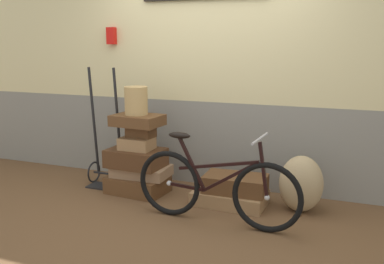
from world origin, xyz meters
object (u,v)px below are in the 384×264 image
at_px(suitcase_6, 230,198).
at_px(burlap_sack, 301,184).
at_px(suitcase_5, 137,120).
at_px(bicycle, 215,187).
at_px(suitcase_2, 136,158).
at_px(wicker_basket, 136,101).
at_px(suitcase_4, 141,131).
at_px(luggage_trolley, 106,156).
at_px(suitcase_1, 142,171).
at_px(suitcase_7, 235,184).
at_px(suitcase_0, 138,184).
at_px(suitcase_3, 137,143).

xyz_separation_m(suitcase_6, burlap_sack, (0.70, 0.08, 0.21)).
height_order(suitcase_5, bicycle, suitcase_5).
xyz_separation_m(suitcase_2, wicker_basket, (0.01, 0.01, 0.63)).
distance_m(suitcase_5, bicycle, 1.26).
xyz_separation_m(suitcase_4, suitcase_6, (1.03, -0.01, -0.63)).
distance_m(suitcase_2, luggage_trolley, 0.46).
height_order(suitcase_2, bicycle, bicycle).
distance_m(suitcase_1, suitcase_7, 1.09).
bearing_deg(bicycle, suitcase_4, 153.32).
distance_m(suitcase_0, suitcase_1, 0.16).
xyz_separation_m(suitcase_2, suitcase_7, (1.13, 0.04, -0.17)).
xyz_separation_m(suitcase_2, suitcase_4, (0.05, 0.04, 0.30)).
relative_size(wicker_basket, bicycle, 0.19).
distance_m(suitcase_4, suitcase_5, 0.13).
relative_size(suitcase_3, suitcase_4, 1.19).
xyz_separation_m(suitcase_0, suitcase_5, (0.02, 0.00, 0.73)).
bearing_deg(suitcase_1, suitcase_2, -145.18).
height_order(suitcase_2, suitcase_5, suitcase_5).
height_order(luggage_trolley, burlap_sack, luggage_trolley).
relative_size(suitcase_4, burlap_sack, 0.52).
bearing_deg(bicycle, suitcase_2, 156.05).
height_order(luggage_trolley, bicycle, luggage_trolley).
bearing_deg(burlap_sack, luggage_trolley, -179.82).
bearing_deg(suitcase_0, suitcase_2, -169.52).
distance_m(suitcase_0, suitcase_2, 0.31).
xyz_separation_m(suitcase_0, suitcase_4, (0.03, 0.04, 0.60)).
bearing_deg(luggage_trolley, suitcase_0, -11.89).
bearing_deg(luggage_trolley, suitcase_6, -2.61).
bearing_deg(suitcase_6, bicycle, -87.60).
distance_m(suitcase_0, burlap_sack, 1.78).
bearing_deg(suitcase_0, burlap_sack, 8.18).
distance_m(suitcase_3, suitcase_5, 0.26).
bearing_deg(burlap_sack, suitcase_1, -177.63).
xyz_separation_m(wicker_basket, burlap_sack, (1.77, 0.09, -0.75)).
relative_size(suitcase_0, suitcase_6, 0.85).
bearing_deg(luggage_trolley, suitcase_5, -11.40).
bearing_deg(suitcase_7, wicker_basket, 179.08).
relative_size(suitcase_7, bicycle, 0.40).
distance_m(suitcase_7, luggage_trolley, 1.59).
xyz_separation_m(suitcase_1, burlap_sack, (1.74, 0.07, 0.04)).
distance_m(suitcase_0, luggage_trolley, 0.54).
relative_size(suitcase_4, suitcase_5, 0.57).
relative_size(suitcase_6, burlap_sack, 1.31).
distance_m(suitcase_3, bicycle, 1.19).
distance_m(suitcase_2, suitcase_4, 0.30).
distance_m(suitcase_1, suitcase_3, 0.32).
relative_size(suitcase_0, suitcase_1, 1.02).
bearing_deg(wicker_basket, suitcase_2, -132.32).
distance_m(suitcase_3, suitcase_4, 0.14).
distance_m(suitcase_3, wicker_basket, 0.47).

